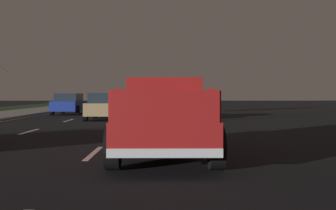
# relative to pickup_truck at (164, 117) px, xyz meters

# --- Properties ---
(ground) EXTENTS (144.00, 144.00, 0.00)m
(ground) POSITION_rel_pickup_truck_xyz_m (17.34, 3.50, -0.91)
(ground) COLOR black
(lane_markings) EXTENTS (108.00, 7.04, 0.01)m
(lane_markings) POSITION_rel_pickup_truck_xyz_m (20.68, 6.53, -0.91)
(lane_markings) COLOR silver
(lane_markings) RESTS_ON ground
(pickup_truck) EXTENTS (5.44, 2.31, 1.87)m
(pickup_truck) POSITION_rel_pickup_truck_xyz_m (0.00, 0.00, 0.00)
(pickup_truck) COLOR maroon
(pickup_truck) RESTS_ON ground
(sedan_white) EXTENTS (4.42, 2.05, 1.54)m
(sedan_white) POSITION_rel_pickup_truck_xyz_m (14.18, 0.13, -0.13)
(sedan_white) COLOR silver
(sedan_white) RESTS_ON ground
(sedan_blue) EXTENTS (4.44, 2.08, 1.54)m
(sedan_blue) POSITION_rel_pickup_truck_xyz_m (20.39, 6.81, -0.13)
(sedan_blue) COLOR navy
(sedan_blue) RESTS_ON ground
(sedan_tan) EXTENTS (4.43, 2.06, 1.54)m
(sedan_tan) POSITION_rel_pickup_truck_xyz_m (13.99, 3.30, -0.13)
(sedan_tan) COLOR #9E845B
(sedan_tan) RESTS_ON ground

